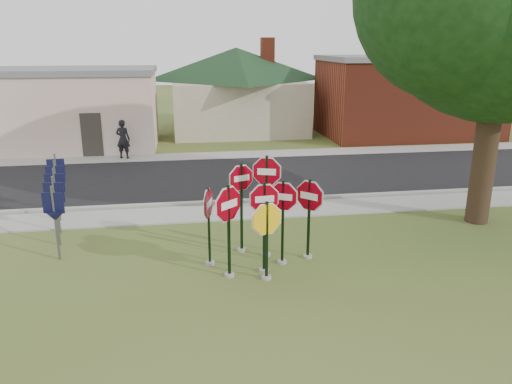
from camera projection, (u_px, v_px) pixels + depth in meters
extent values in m
plane|color=#405921|center=(263.00, 290.00, 11.50)|extent=(120.00, 120.00, 0.00)
cube|color=gray|center=(235.00, 212.00, 16.70)|extent=(60.00, 1.60, 0.06)
cube|color=black|center=(223.00, 178.00, 20.96)|extent=(60.00, 7.00, 0.04)
cube|color=gray|center=(215.00, 156.00, 25.03)|extent=(60.00, 1.60, 0.06)
cube|color=gray|center=(232.00, 202.00, 17.63)|extent=(60.00, 0.20, 0.14)
cylinder|color=gray|center=(264.00, 270.00, 12.39)|extent=(0.24, 0.24, 0.08)
cube|color=black|center=(264.00, 228.00, 12.07)|extent=(0.06, 0.05, 2.31)
cylinder|color=white|center=(264.00, 199.00, 11.86)|extent=(1.01, 0.10, 1.01)
cylinder|color=maroon|center=(264.00, 199.00, 11.86)|extent=(0.93, 0.10, 0.93)
cube|color=white|center=(264.00, 199.00, 11.86)|extent=(0.46, 0.05, 0.16)
cylinder|color=gray|center=(266.00, 277.00, 12.01)|extent=(0.24, 0.24, 0.08)
cube|color=black|center=(267.00, 241.00, 11.74)|extent=(0.07, 0.07, 1.96)
cylinder|color=white|center=(267.00, 219.00, 11.59)|extent=(1.04, 0.35, 1.09)
cylinder|color=yellow|center=(267.00, 219.00, 11.59)|extent=(0.96, 0.33, 1.01)
cylinder|color=gray|center=(230.00, 275.00, 12.14)|extent=(0.24, 0.24, 0.08)
cube|color=black|center=(229.00, 232.00, 11.82)|extent=(0.08, 0.08, 2.31)
cylinder|color=white|center=(228.00, 204.00, 11.63)|extent=(0.88, 0.80, 1.17)
cylinder|color=maroon|center=(228.00, 204.00, 11.63)|extent=(0.82, 0.74, 1.09)
cube|color=white|center=(228.00, 204.00, 11.63)|extent=(0.41, 0.37, 0.19)
cylinder|color=gray|center=(282.00, 262.00, 12.87)|extent=(0.24, 0.24, 0.08)
cube|color=black|center=(283.00, 223.00, 12.56)|extent=(0.08, 0.07, 2.22)
cylinder|color=white|center=(283.00, 197.00, 12.36)|extent=(0.92, 0.46, 1.02)
cylinder|color=maroon|center=(283.00, 197.00, 12.36)|extent=(0.86, 0.43, 0.94)
cube|color=white|center=(283.00, 197.00, 12.36)|extent=(0.43, 0.21, 0.16)
cylinder|color=gray|center=(266.00, 254.00, 13.32)|extent=(0.24, 0.24, 0.08)
cube|color=black|center=(267.00, 207.00, 12.94)|extent=(0.07, 0.07, 2.74)
cylinder|color=white|center=(267.00, 172.00, 12.67)|extent=(0.99, 0.34, 1.04)
cylinder|color=maroon|center=(267.00, 172.00, 12.67)|extent=(0.92, 0.32, 0.96)
cube|color=white|center=(267.00, 172.00, 12.67)|extent=(0.46, 0.16, 0.17)
cylinder|color=gray|center=(242.00, 250.00, 13.62)|extent=(0.24, 0.24, 0.08)
cube|color=black|center=(241.00, 208.00, 13.28)|extent=(0.07, 0.07, 2.46)
cylinder|color=white|center=(241.00, 178.00, 13.04)|extent=(0.91, 0.38, 0.97)
cylinder|color=maroon|center=(241.00, 178.00, 13.04)|extent=(0.84, 0.35, 0.90)
cube|color=white|center=(241.00, 178.00, 13.04)|extent=(0.42, 0.18, 0.15)
cylinder|color=gray|center=(308.00, 256.00, 13.20)|extent=(0.24, 0.24, 0.08)
cube|color=black|center=(309.00, 219.00, 12.90)|extent=(0.08, 0.08, 2.16)
cylinder|color=white|center=(310.00, 196.00, 12.72)|extent=(0.78, 0.81, 1.10)
cylinder|color=maroon|center=(310.00, 196.00, 12.72)|extent=(0.72, 0.75, 1.02)
cube|color=white|center=(310.00, 196.00, 12.72)|extent=(0.36, 0.37, 0.18)
cylinder|color=gray|center=(210.00, 263.00, 12.80)|extent=(0.24, 0.24, 0.08)
cube|color=black|center=(209.00, 227.00, 12.52)|extent=(0.07, 0.07, 2.07)
cylinder|color=white|center=(208.00, 203.00, 12.34)|extent=(0.35, 1.00, 1.05)
cylinder|color=maroon|center=(208.00, 203.00, 12.34)|extent=(0.33, 0.93, 0.97)
cube|color=white|center=(208.00, 203.00, 12.34)|extent=(0.17, 0.46, 0.17)
cube|color=#59595E|center=(56.00, 223.00, 12.84)|extent=(0.05, 0.05, 2.00)
cube|color=black|center=(53.00, 203.00, 12.68)|extent=(0.55, 0.13, 0.55)
cone|color=black|center=(55.00, 216.00, 12.78)|extent=(0.65, 0.65, 0.25)
cube|color=#59595E|center=(56.00, 211.00, 13.76)|extent=(0.05, 0.05, 2.00)
cube|color=black|center=(54.00, 192.00, 13.60)|extent=(0.55, 0.09, 0.55)
cone|color=black|center=(55.00, 204.00, 13.70)|extent=(0.62, 0.62, 0.25)
cube|color=#59595E|center=(57.00, 201.00, 14.67)|extent=(0.05, 0.05, 2.00)
cube|color=black|center=(55.00, 183.00, 14.52)|extent=(0.55, 0.05, 0.55)
cone|color=black|center=(56.00, 194.00, 14.62)|extent=(0.58, 0.58, 0.25)
cube|color=#59595E|center=(57.00, 192.00, 15.59)|extent=(0.05, 0.05, 2.00)
cube|color=black|center=(55.00, 175.00, 15.43)|extent=(0.55, 0.05, 0.55)
cone|color=black|center=(57.00, 185.00, 15.53)|extent=(0.58, 0.58, 0.25)
cube|color=#59595E|center=(58.00, 183.00, 16.51)|extent=(0.05, 0.05, 2.00)
cube|color=black|center=(56.00, 167.00, 16.35)|extent=(0.55, 0.09, 0.55)
cone|color=black|center=(57.00, 177.00, 16.45)|extent=(0.62, 0.62, 0.25)
cube|color=silver|center=(41.00, 110.00, 26.64)|extent=(12.00, 6.00, 4.00)
cube|color=slate|center=(36.00, 71.00, 26.05)|extent=(12.20, 6.20, 0.30)
cube|color=#332D28|center=(92.00, 135.00, 24.52)|extent=(1.00, 0.10, 2.20)
cube|color=#BEB197|center=(237.00, 105.00, 32.16)|extent=(8.00, 8.00, 3.20)
pyramid|color=black|center=(236.00, 47.00, 31.13)|extent=(11.60, 11.60, 2.00)
cube|color=maroon|center=(267.00, 51.00, 31.48)|extent=(0.80, 0.80, 1.60)
cube|color=maroon|center=(407.00, 98.00, 30.13)|extent=(10.00, 6.00, 4.50)
cube|color=slate|center=(411.00, 58.00, 29.46)|extent=(10.20, 6.20, 0.30)
cube|color=white|center=(397.00, 98.00, 26.95)|extent=(2.00, 0.08, 0.90)
cylinder|color=black|center=(487.00, 137.00, 15.13)|extent=(0.70, 0.70, 5.46)
cylinder|color=black|center=(486.00, 89.00, 38.78)|extent=(0.50, 0.50, 4.00)
sphere|color=black|center=(492.00, 41.00, 37.75)|extent=(5.60, 5.60, 5.60)
imported|color=black|center=(123.00, 139.00, 24.09)|extent=(0.79, 0.64, 1.89)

